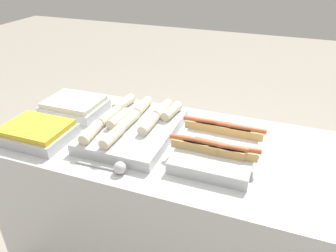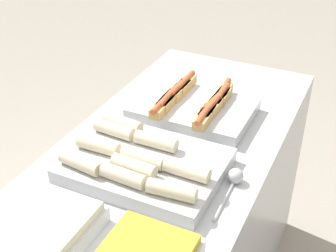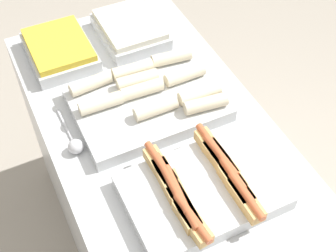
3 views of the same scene
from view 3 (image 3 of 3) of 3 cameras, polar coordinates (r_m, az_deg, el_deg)
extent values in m
cube|color=silver|center=(1.88, 0.12, -10.92)|extent=(1.54, 0.72, 0.90)
cube|color=silver|center=(1.37, 4.17, -7.97)|extent=(0.31, 0.44, 0.05)
cube|color=tan|center=(1.37, 7.36, -5.57)|extent=(0.14, 0.04, 0.04)
cylinder|color=#CC6038|center=(1.35, 7.44, -5.07)|extent=(0.16, 0.02, 0.02)
cube|color=tan|center=(1.34, -0.07, -6.58)|extent=(0.14, 0.05, 0.04)
cylinder|color=#CC6038|center=(1.32, -0.08, -6.08)|extent=(0.16, 0.03, 0.02)
cube|color=tan|center=(1.41, 5.34, -2.70)|extent=(0.14, 0.05, 0.04)
cylinder|color=#CC6038|center=(1.40, 5.39, -2.18)|extent=(0.16, 0.03, 0.02)
cube|color=tan|center=(1.29, 1.92, -10.02)|extent=(0.14, 0.05, 0.04)
cylinder|color=#CC6038|center=(1.27, 1.94, -9.55)|extent=(0.16, 0.02, 0.02)
cube|color=tan|center=(1.32, 9.43, -8.85)|extent=(0.14, 0.05, 0.04)
cylinder|color=#CC6038|center=(1.30, 9.55, -8.38)|extent=(0.16, 0.02, 0.02)
cube|color=tan|center=(1.32, 1.06, -8.18)|extent=(0.14, 0.06, 0.04)
cylinder|color=#CC6038|center=(1.30, 1.07, -7.69)|extent=(0.16, 0.04, 0.02)
cube|color=tan|center=(1.39, 6.37, -4.12)|extent=(0.14, 0.05, 0.04)
cylinder|color=#CC6038|center=(1.37, 6.45, -3.61)|extent=(0.16, 0.03, 0.02)
cube|color=tan|center=(1.37, -0.96, -5.03)|extent=(0.14, 0.05, 0.04)
cylinder|color=#CC6038|center=(1.35, -0.98, -4.53)|extent=(0.16, 0.03, 0.02)
cube|color=tan|center=(1.27, 3.01, -11.60)|extent=(0.14, 0.06, 0.04)
cylinder|color=#CC6038|center=(1.25, 3.05, -11.14)|extent=(0.16, 0.04, 0.02)
cube|color=tan|center=(1.34, 8.30, -7.13)|extent=(0.14, 0.04, 0.04)
cylinder|color=#CC6038|center=(1.33, 8.40, -6.64)|extent=(0.16, 0.02, 0.02)
cube|color=silver|center=(1.59, -2.61, 2.77)|extent=(0.36, 0.49, 0.05)
cylinder|color=beige|center=(1.56, 3.88, 3.97)|extent=(0.05, 0.15, 0.05)
cylinder|color=beige|center=(1.54, -8.20, 2.77)|extent=(0.05, 0.15, 0.05)
cylinder|color=beige|center=(1.62, 2.06, 6.26)|extent=(0.05, 0.15, 0.05)
cylinder|color=beige|center=(1.57, -3.20, 4.46)|extent=(0.05, 0.15, 0.05)
cylinder|color=beige|center=(1.61, -9.44, 5.13)|extent=(0.06, 0.15, 0.05)
cylinder|color=beige|center=(1.69, 0.42, 8.37)|extent=(0.06, 0.15, 0.05)
cylinder|color=beige|center=(1.53, 4.61, 2.73)|extent=(0.06, 0.15, 0.05)
cylinder|color=beige|center=(1.61, -3.89, 5.61)|extent=(0.05, 0.15, 0.05)
cylinder|color=beige|center=(1.65, -4.33, 6.87)|extent=(0.05, 0.15, 0.05)
cylinder|color=beige|center=(1.51, -1.54, 2.17)|extent=(0.05, 0.15, 0.05)
cube|color=silver|center=(1.83, -13.03, 8.75)|extent=(0.30, 0.23, 0.05)
cube|color=gold|center=(1.81, -13.23, 9.65)|extent=(0.27, 0.21, 0.02)
cube|color=silver|center=(1.89, -4.63, 11.38)|extent=(0.30, 0.23, 0.05)
cube|color=silver|center=(1.87, -4.70, 12.28)|extent=(0.27, 0.21, 0.02)
cylinder|color=silver|center=(1.58, -12.20, -0.38)|extent=(0.20, 0.02, 0.01)
sphere|color=silver|center=(1.50, -11.19, -2.47)|extent=(0.05, 0.05, 0.05)
camera|label=1|loc=(0.94, -68.44, -13.31)|focal=35.00mm
camera|label=2|loc=(2.10, -37.64, 34.76)|focal=50.00mm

